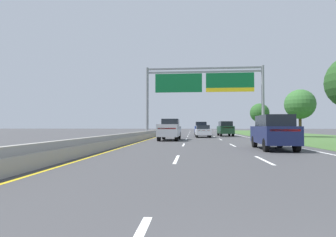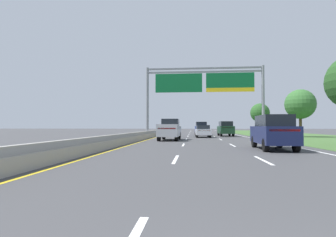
# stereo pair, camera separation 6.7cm
# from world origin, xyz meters

# --- Properties ---
(ground_plane) EXTENTS (220.00, 220.00, 0.00)m
(ground_plane) POSITION_xyz_m (0.00, 35.00, 0.00)
(ground_plane) COLOR #3D3D3F
(lane_striping) EXTENTS (11.96, 106.00, 0.01)m
(lane_striping) POSITION_xyz_m (0.00, 34.54, 0.00)
(lane_striping) COLOR white
(lane_striping) RESTS_ON ground
(grass_verge_right) EXTENTS (14.00, 110.00, 0.02)m
(grass_verge_right) POSITION_xyz_m (13.95, 35.00, 0.01)
(grass_verge_right) COLOR #3D602D
(grass_verge_right) RESTS_ON ground
(median_barrier_concrete) EXTENTS (0.60, 110.00, 0.85)m
(median_barrier_concrete) POSITION_xyz_m (-6.60, 35.00, 0.35)
(median_barrier_concrete) COLOR #99968E
(median_barrier_concrete) RESTS_ON ground
(overhead_sign_gantry) EXTENTS (15.06, 0.42, 9.09)m
(overhead_sign_gantry) POSITION_xyz_m (0.30, 33.32, 6.51)
(overhead_sign_gantry) COLOR gray
(overhead_sign_gantry) RESTS_ON ground
(pickup_truck_silver) EXTENTS (2.11, 5.44, 2.20)m
(pickup_truck_silver) POSITION_xyz_m (-3.50, 26.37, 1.07)
(pickup_truck_silver) COLOR #B2B5BA
(pickup_truck_silver) RESTS_ON ground
(car_navy_right_lane_suv) EXTENTS (2.02, 4.75, 2.11)m
(car_navy_right_lane_suv) POSITION_xyz_m (3.82, 15.91, 1.10)
(car_navy_right_lane_suv) COLOR #161E47
(car_navy_right_lane_suv) RESTS_ON ground
(car_darkgreen_right_lane_suv) EXTENTS (2.01, 4.74, 2.11)m
(car_darkgreen_right_lane_suv) POSITION_xyz_m (3.54, 38.24, 1.10)
(car_darkgreen_right_lane_suv) COLOR #193D23
(car_darkgreen_right_lane_suv) RESTS_ON ground
(car_white_centre_lane_sedan) EXTENTS (1.93, 4.45, 1.57)m
(car_white_centre_lane_sedan) POSITION_xyz_m (0.15, 33.67, 0.82)
(car_white_centre_lane_sedan) COLOR silver
(car_white_centre_lane_sedan) RESTS_ON ground
(car_blue_centre_lane_suv) EXTENTS (2.00, 4.74, 2.11)m
(car_blue_centre_lane_suv) POSITION_xyz_m (0.15, 42.35, 1.10)
(car_blue_centre_lane_suv) COLOR navy
(car_blue_centre_lane_suv) RESTS_ON ground
(roadside_tree_mid) EXTENTS (3.91, 3.91, 6.29)m
(roadside_tree_mid) POSITION_xyz_m (12.95, 35.63, 4.31)
(roadside_tree_mid) COLOR #4C3823
(roadside_tree_mid) RESTS_ON ground
(roadside_tree_far) EXTENTS (3.60, 3.60, 5.80)m
(roadside_tree_far) POSITION_xyz_m (11.65, 51.76, 3.98)
(roadside_tree_far) COLOR #4C3823
(roadside_tree_far) RESTS_ON ground
(roadside_tree_distant) EXTENTS (3.64, 3.64, 6.24)m
(roadside_tree_distant) POSITION_xyz_m (14.19, 62.41, 4.40)
(roadside_tree_distant) COLOR #4C3823
(roadside_tree_distant) RESTS_ON ground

